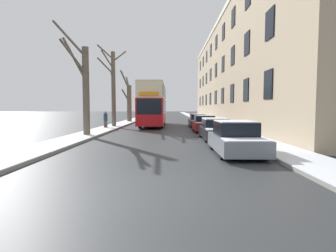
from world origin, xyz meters
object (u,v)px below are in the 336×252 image
object	(u,v)px
bare_tree_left_0	(84,86)
parked_car_0	(236,139)
bare_tree_left_2	(129,101)
double_decker_bus	(153,103)
bare_tree_left_1	(113,86)
parked_car_1	(215,130)
pedestrian_left_sidewalk	(106,119)
parked_car_2	(204,124)
parked_car_3	(197,121)

from	to	relation	value
bare_tree_left_0	parked_car_0	distance (m)	11.64
bare_tree_left_2	double_decker_bus	xyz separation A→B (m)	(4.06, -7.77, -0.43)
bare_tree_left_0	bare_tree_left_1	xyz separation A→B (m)	(0.06, 8.87, 0.73)
bare_tree_left_2	parked_car_0	world-z (taller)	bare_tree_left_2
bare_tree_left_0	parked_car_1	distance (m)	9.55
bare_tree_left_1	bare_tree_left_2	bearing A→B (deg)	90.18
bare_tree_left_1	double_decker_bus	xyz separation A→B (m)	(4.03, 2.43, -1.70)
bare_tree_left_1	pedestrian_left_sidewalk	size ratio (longest dim) A/B	4.79
double_decker_bus	pedestrian_left_sidewalk	xyz separation A→B (m)	(-4.36, -4.37, -1.66)
bare_tree_left_2	pedestrian_left_sidewalk	bearing A→B (deg)	-91.41
parked_car_0	bare_tree_left_0	bearing A→B (deg)	142.60
bare_tree_left_0	bare_tree_left_1	distance (m)	8.90
parked_car_1	parked_car_2	distance (m)	5.74
double_decker_bus	parked_car_3	size ratio (longest dim) A/B	2.61
bare_tree_left_2	parked_car_0	distance (m)	27.52
parked_car_2	bare_tree_left_2	bearing A→B (deg)	121.00
bare_tree_left_1	parked_car_1	size ratio (longest dim) A/B	1.81
bare_tree_left_1	parked_car_2	size ratio (longest dim) A/B	2.01
bare_tree_left_1	double_decker_bus	distance (m)	5.00
bare_tree_left_2	double_decker_bus	bearing A→B (deg)	-62.44
bare_tree_left_2	pedestrian_left_sidewalk	world-z (taller)	bare_tree_left_2
parked_car_3	pedestrian_left_sidewalk	bearing A→B (deg)	-161.23
bare_tree_left_1	parked_car_2	world-z (taller)	bare_tree_left_1
parked_car_0	bare_tree_left_1	bearing A→B (deg)	119.52
bare_tree_left_1	parked_car_3	bearing A→B (deg)	7.68
double_decker_bus	parked_car_3	bearing A→B (deg)	-14.19
parked_car_2	pedestrian_left_sidewalk	world-z (taller)	pedestrian_left_sidewalk
bare_tree_left_1	parked_car_0	distance (m)	18.42
parked_car_3	pedestrian_left_sidewalk	xyz separation A→B (m)	(-9.23, -3.14, 0.30)
bare_tree_left_0	pedestrian_left_sidewalk	bearing A→B (deg)	92.25
double_decker_bus	pedestrian_left_sidewalk	distance (m)	6.39
bare_tree_left_2	parked_car_3	xyz separation A→B (m)	(8.93, -9.01, -2.38)
bare_tree_left_1	parked_car_1	distance (m)	14.17
bare_tree_left_0	bare_tree_left_1	size ratio (longest dim) A/B	0.99
bare_tree_left_1	parked_car_0	world-z (taller)	bare_tree_left_1
bare_tree_left_0	double_decker_bus	distance (m)	12.05
double_decker_bus	parked_car_0	world-z (taller)	double_decker_bus
parked_car_0	pedestrian_left_sidewalk	xyz separation A→B (m)	(-9.23, 13.78, 0.28)
bare_tree_left_2	bare_tree_left_0	bearing A→B (deg)	-90.08
parked_car_0	parked_car_1	distance (m)	5.32
double_decker_bus	parked_car_3	xyz separation A→B (m)	(4.87, -1.23, -1.96)
bare_tree_left_1	parked_car_3	size ratio (longest dim) A/B	1.83
bare_tree_left_1	bare_tree_left_0	bearing A→B (deg)	-90.38
bare_tree_left_2	parked_car_1	xyz separation A→B (m)	(8.93, -20.60, -2.39)
bare_tree_left_1	bare_tree_left_2	xyz separation A→B (m)	(-0.03, 10.21, -1.27)
parked_car_0	parked_car_2	xyz separation A→B (m)	(-0.00, 11.06, -0.01)
parked_car_0	parked_car_3	bearing A→B (deg)	90.00
bare_tree_left_0	bare_tree_left_2	world-z (taller)	bare_tree_left_0
double_decker_bus	parked_car_1	world-z (taller)	double_decker_bus
bare_tree_left_2	parked_car_3	bearing A→B (deg)	-45.24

